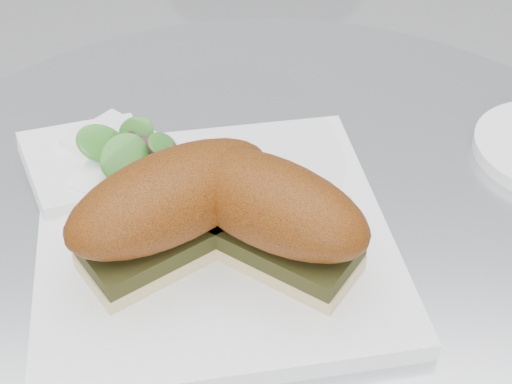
% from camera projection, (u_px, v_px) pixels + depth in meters
% --- Properties ---
extents(plate, '(0.29, 0.29, 0.02)m').
position_uv_depth(plate, '(214.00, 237.00, 0.55)').
color(plate, white).
rests_on(plate, table).
extents(sandwich_left, '(0.17, 0.14, 0.08)m').
position_uv_depth(sandwich_left, '(172.00, 206.00, 0.50)').
color(sandwich_left, '#CDC380').
rests_on(sandwich_left, plate).
extents(sandwich_right, '(0.16, 0.14, 0.08)m').
position_uv_depth(sandwich_right, '(271.00, 212.00, 0.49)').
color(sandwich_right, '#CDC380').
rests_on(sandwich_right, plate).
extents(salad, '(0.09, 0.09, 0.05)m').
position_uv_depth(salad, '(146.00, 152.00, 0.57)').
color(salad, '#418F2E').
rests_on(salad, plate).
extents(napkin, '(0.14, 0.14, 0.02)m').
position_uv_depth(napkin, '(116.00, 179.00, 0.60)').
color(napkin, white).
rests_on(napkin, table).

